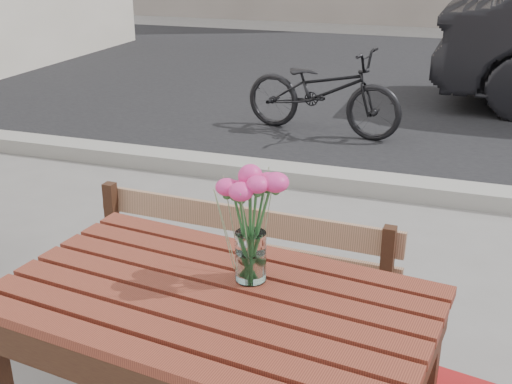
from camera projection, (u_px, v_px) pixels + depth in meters
street at (379, 116)px, 6.62m from camera, size 30.00×8.12×0.12m
main_table at (214, 332)px, 1.92m from camera, size 1.35×0.89×0.78m
main_bench at (232, 279)px, 2.55m from camera, size 1.31×0.45×0.81m
main_vase at (250, 210)px, 1.87m from camera, size 0.20×0.20×0.37m
bicycle at (323, 91)px, 6.01m from camera, size 1.61×0.78×0.81m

